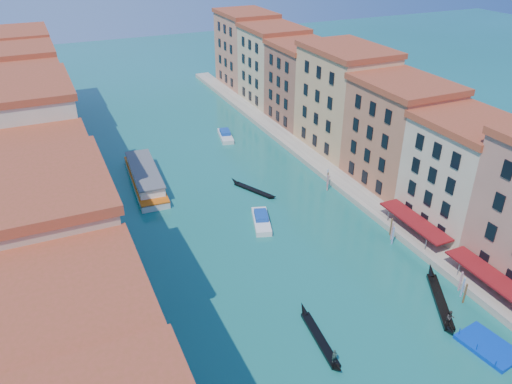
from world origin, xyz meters
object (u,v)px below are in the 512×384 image
gondola_fore (320,338)px  blue_dock (488,346)px  vaporetto_far (145,177)px  gondola_right (441,301)px

gondola_fore → blue_dock: size_ratio=1.69×
gondola_fore → blue_dock: gondola_fore is taller
vaporetto_far → gondola_right: 53.20m
vaporetto_far → gondola_fore: bearing=-75.3°
gondola_fore → vaporetto_far: bearing=107.5°
gondola_right → gondola_fore: bearing=-153.3°
gondola_right → blue_dock: gondola_right is taller
gondola_right → blue_dock: bearing=-62.3°
gondola_right → blue_dock: size_ratio=1.79×
vaporetto_far → blue_dock: 60.03m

